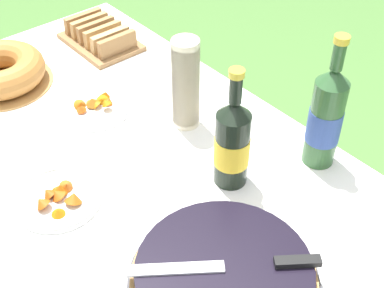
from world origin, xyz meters
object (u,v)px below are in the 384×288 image
(cider_bottle_green, at_px, (326,117))
(juice_bottle_red, at_px, (232,143))
(serving_knife, at_px, (240,265))
(bundt_cake, at_px, (0,71))
(snack_plate_left, at_px, (95,106))
(snack_plate_near, at_px, (58,198))
(berry_tart, at_px, (224,277))
(cup_stack, at_px, (186,84))
(bread_board, at_px, (100,37))

(cider_bottle_green, height_order, juice_bottle_red, cider_bottle_green)
(serving_knife, bearing_deg, bundt_cake, -50.35)
(serving_knife, relative_size, juice_bottle_red, 1.01)
(juice_bottle_red, xyz_separation_m, snack_plate_left, (-0.44, -0.10, -0.10))
(cider_bottle_green, xyz_separation_m, snack_plate_near, (-0.29, -0.56, -0.12))
(snack_plate_left, bearing_deg, cider_bottle_green, 30.08)
(berry_tart, height_order, snack_plate_near, berry_tart)
(serving_knife, xyz_separation_m, cup_stack, (-0.46, 0.25, 0.06))
(snack_plate_near, bearing_deg, cider_bottle_green, 62.52)
(serving_knife, xyz_separation_m, cider_bottle_green, (-0.14, 0.41, 0.07))
(bread_board, bearing_deg, juice_bottle_red, -8.67)
(cider_bottle_green, xyz_separation_m, snack_plate_left, (-0.53, -0.31, -0.12))
(juice_bottle_red, distance_m, snack_plate_left, 0.47)
(berry_tart, xyz_separation_m, juice_bottle_red, (-0.21, 0.21, 0.09))
(cup_stack, xyz_separation_m, juice_bottle_red, (0.23, -0.06, -0.01))
(serving_knife, height_order, juice_bottle_red, juice_bottle_red)
(serving_knife, relative_size, bundt_cake, 1.08)
(berry_tart, relative_size, juice_bottle_red, 1.22)
(cup_stack, bearing_deg, berry_tart, -31.76)
(snack_plate_near, distance_m, snack_plate_left, 0.35)
(snack_plate_left, distance_m, bread_board, 0.36)
(serving_knife, distance_m, cup_stack, 0.53)
(bundt_cake, distance_m, cup_stack, 0.58)
(cider_bottle_green, bearing_deg, berry_tart, -74.66)
(bundt_cake, bearing_deg, snack_plate_near, -12.32)
(bread_board, bearing_deg, snack_plate_left, -35.81)
(bundt_cake, relative_size, bread_board, 1.12)
(cider_bottle_green, distance_m, juice_bottle_red, 0.23)
(cup_stack, bearing_deg, serving_knife, -28.57)
(snack_plate_left, bearing_deg, cup_stack, 36.17)
(cup_stack, xyz_separation_m, bread_board, (-0.50, 0.05, -0.10))
(juice_bottle_red, height_order, snack_plate_left, juice_bottle_red)
(cup_stack, bearing_deg, bread_board, 173.91)
(berry_tart, distance_m, cup_stack, 0.53)
(berry_tart, xyz_separation_m, bread_board, (-0.94, 0.33, -0.00))
(cider_bottle_green, distance_m, snack_plate_left, 0.63)
(berry_tart, bearing_deg, bundt_cake, -178.83)
(berry_tart, bearing_deg, snack_plate_near, -161.90)
(berry_tart, distance_m, cider_bottle_green, 0.46)
(juice_bottle_red, bearing_deg, cup_stack, 165.96)
(cup_stack, relative_size, cider_bottle_green, 0.73)
(snack_plate_left, height_order, bread_board, bread_board)
(juice_bottle_red, bearing_deg, snack_plate_left, -167.83)
(bundt_cake, xyz_separation_m, bread_board, (-0.00, 0.35, -0.02))
(snack_plate_near, bearing_deg, bundt_cake, 167.68)
(berry_tart, xyz_separation_m, snack_plate_left, (-0.65, 0.12, -0.02))
(berry_tart, height_order, serving_knife, serving_knife)
(berry_tart, height_order, cider_bottle_green, cider_bottle_green)
(serving_knife, height_order, bread_board, same)
(snack_plate_left, bearing_deg, bundt_cake, -154.13)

